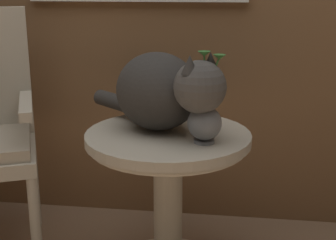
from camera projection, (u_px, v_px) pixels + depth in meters
name	position (u px, v px, depth m)	size (l,w,h in m)	color
wicker_side_table	(168.00, 182.00, 1.88)	(0.62, 0.62, 0.61)	#B2A893
cat	(163.00, 91.00, 1.81)	(0.58, 0.50, 0.31)	#33302D
pewter_vase_with_ivy	(205.00, 118.00, 1.69)	(0.13, 0.12, 0.32)	slate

